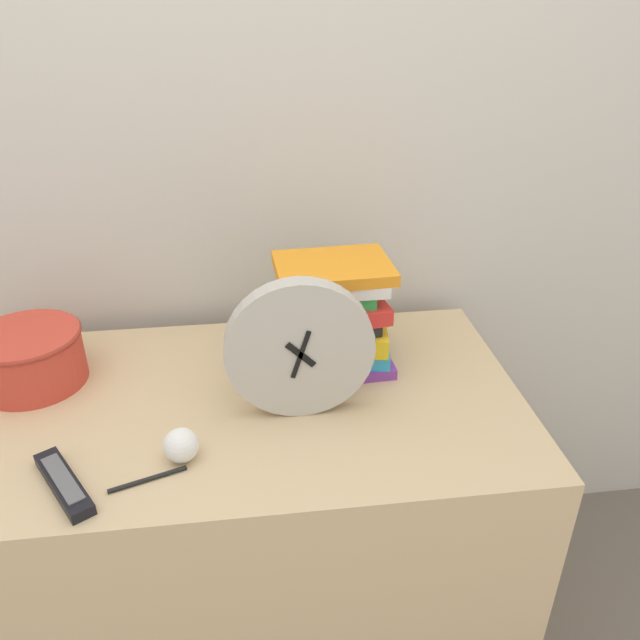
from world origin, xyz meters
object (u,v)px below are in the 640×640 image
object	(u,v)px
tv_remote	(64,483)
crumpled_paper_ball	(181,445)
desk_clock	(300,350)
pen	(148,479)
basket	(29,356)
book_stack	(337,315)

from	to	relation	value
tv_remote	crumpled_paper_ball	distance (m)	0.20
desk_clock	pen	xyz separation A→B (m)	(-0.27, -0.16, -0.14)
tv_remote	basket	bearing A→B (deg)	111.70
book_stack	pen	xyz separation A→B (m)	(-0.37, -0.33, -0.11)
book_stack	pen	world-z (taller)	book_stack
basket	tv_remote	size ratio (longest dim) A/B	1.27
desk_clock	pen	world-z (taller)	desk_clock
book_stack	pen	size ratio (longest dim) A/B	1.98
basket	crumpled_paper_ball	bearing A→B (deg)	-41.50
book_stack	pen	bearing A→B (deg)	-138.09
desk_clock	basket	world-z (taller)	desk_clock
basket	crumpled_paper_ball	distance (m)	0.43
desk_clock	book_stack	xyz separation A→B (m)	(0.10, 0.17, -0.03)
tv_remote	book_stack	bearing A→B (deg)	33.26
desk_clock	crumpled_paper_ball	distance (m)	0.27
tv_remote	desk_clock	bearing A→B (deg)	21.37
book_stack	tv_remote	size ratio (longest dim) A/B	1.45
tv_remote	crumpled_paper_ball	world-z (taller)	crumpled_paper_ball
pen	basket	bearing A→B (deg)	128.75
basket	pen	world-z (taller)	basket
tv_remote	crumpled_paper_ball	size ratio (longest dim) A/B	2.82
book_stack	desk_clock	bearing A→B (deg)	-119.16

